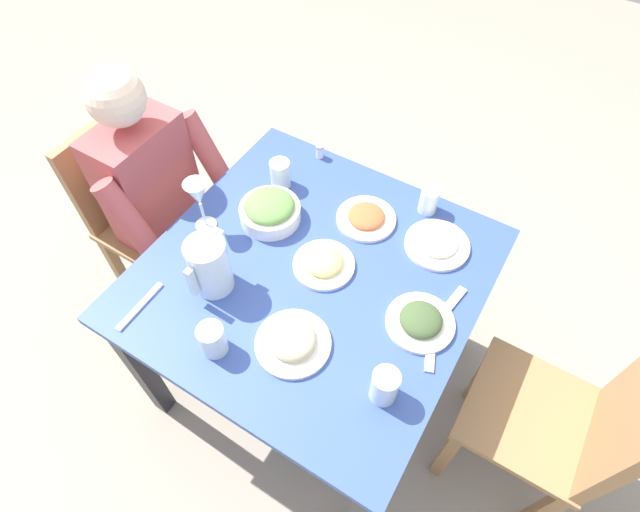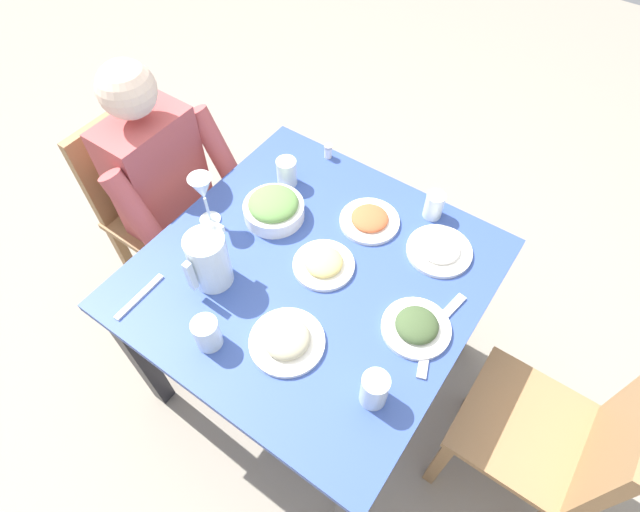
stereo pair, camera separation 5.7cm
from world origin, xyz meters
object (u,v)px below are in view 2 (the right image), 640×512
(plate_dolmas, at_px, (416,326))
(water_glass_near_left, at_px, (287,172))
(diner_near, at_px, (179,197))
(plate_fries, at_px, (324,263))
(water_glass_far_left, at_px, (374,389))
(wine_glass, at_px, (203,191))
(water_glass_near_right, at_px, (434,205))
(dining_table, at_px, (312,290))
(water_pitcher, at_px, (209,260))
(chair_near, at_px, (151,200))
(salad_bowl, at_px, (274,208))
(plate_beans, at_px, (287,340))
(plate_rice_curry, at_px, (370,220))
(chair_far, at_px, (559,439))
(water_glass_by_pitcher, at_px, (207,333))
(salt_shaker, at_px, (328,151))
(plate_yoghurt, at_px, (440,250))

(plate_dolmas, bearing_deg, water_glass_near_left, -111.33)
(diner_near, relative_size, plate_fries, 6.02)
(water_glass_far_left, relative_size, wine_glass, 0.58)
(water_glass_near_right, height_order, wine_glass, wine_glass)
(dining_table, bearing_deg, water_pitcher, -49.81)
(water_glass_far_left, xyz_separation_m, wine_glass, (-0.21, -0.77, 0.08))
(chair_near, relative_size, water_glass_near_right, 9.21)
(salad_bowl, height_order, plate_beans, salad_bowl)
(plate_rice_curry, bearing_deg, salad_bowl, -60.05)
(dining_table, relative_size, wine_glass, 5.10)
(chair_far, height_order, plate_beans, chair_far)
(diner_near, bearing_deg, plate_dolmas, 87.60)
(chair_far, height_order, water_glass_near_left, chair_far)
(plate_rice_curry, xyz_separation_m, water_glass_by_pitcher, (0.63, -0.14, 0.04))
(plate_dolmas, bearing_deg, wine_glass, -87.62)
(plate_rice_curry, xyz_separation_m, plate_fries, (0.24, -0.02, 0.00))
(chair_near, height_order, salt_shaker, chair_near)
(chair_far, xyz_separation_m, plate_yoghurt, (-0.22, -0.57, 0.27))
(salad_bowl, relative_size, water_glass_far_left, 1.78)
(water_glass_by_pitcher, bearing_deg, diner_near, -126.25)
(water_glass_far_left, xyz_separation_m, water_glass_near_right, (-0.66, -0.17, -0.01))
(chair_near, relative_size, wine_glass, 4.45)
(dining_table, relative_size, water_glass_near_left, 9.80)
(diner_near, distance_m, plate_yoghurt, 0.98)
(chair_far, bearing_deg, wine_glass, -85.70)
(plate_beans, bearing_deg, water_glass_near_left, -142.86)
(diner_near, relative_size, salt_shaker, 21.61)
(chair_near, relative_size, plate_rice_curry, 4.37)
(water_pitcher, relative_size, water_glass_near_left, 1.86)
(plate_fries, relative_size, plate_yoghurt, 0.93)
(salad_bowl, bearing_deg, plate_yoghurt, 109.09)
(water_glass_far_left, relative_size, water_glass_near_right, 1.20)
(plate_beans, xyz_separation_m, wine_glass, (-0.21, -0.49, 0.12))
(wine_glass, bearing_deg, water_pitcher, 45.31)
(chair_far, relative_size, water_glass_near_left, 8.55)
(chair_far, relative_size, water_glass_near_right, 9.21)
(plate_fries, bearing_deg, plate_beans, 13.54)
(chair_near, height_order, water_pitcher, water_pitcher)
(plate_rice_curry, height_order, plate_yoghurt, plate_rice_curry)
(diner_near, bearing_deg, water_glass_far_left, 74.31)
(water_pitcher, xyz_separation_m, water_glass_by_pitcher, (0.17, 0.14, -0.04))
(plate_beans, xyz_separation_m, plate_rice_curry, (-0.51, -0.04, -0.00))
(dining_table, distance_m, chair_near, 0.87)
(dining_table, bearing_deg, chair_far, 94.60)
(diner_near, distance_m, water_glass_near_right, 0.94)
(diner_near, height_order, wine_glass, diner_near)
(plate_fries, bearing_deg, water_glass_by_pitcher, -15.87)
(chair_near, bearing_deg, water_glass_near_right, 109.44)
(chair_near, xyz_separation_m, water_glass_far_left, (0.29, 1.23, 0.31))
(salad_bowl, xyz_separation_m, plate_fries, (0.08, 0.25, -0.03))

